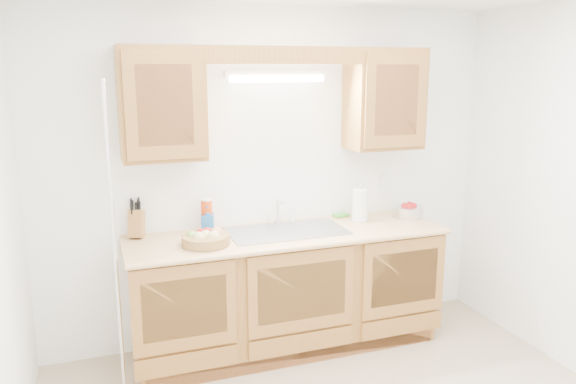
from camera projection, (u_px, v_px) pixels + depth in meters
name	position (u px, v px, depth m)	size (l,w,h in m)	color
room	(365.00, 229.00, 2.87)	(3.52, 3.50, 2.50)	tan
base_cabinets	(287.00, 291.00, 4.15)	(2.20, 0.60, 0.86)	#A97431
countertop	(287.00, 235.00, 4.04)	(2.30, 0.63, 0.04)	tan
upper_cabinet_left	(161.00, 104.00, 3.70)	(0.55, 0.33, 0.75)	#A97431
upper_cabinet_right	(384.00, 99.00, 4.24)	(0.55, 0.33, 0.75)	#A97431
valance	(287.00, 55.00, 3.77)	(2.20, 0.05, 0.12)	#A97431
fluorescent_fixture	(277.00, 76.00, 4.01)	(0.76, 0.08, 0.08)	white
sink	(287.00, 241.00, 4.07)	(0.84, 0.46, 0.36)	#9E9EA3
wire_shelf_pole	(114.00, 247.00, 3.39)	(0.03, 0.03, 2.00)	silver
outlet_plate	(385.00, 181.00, 4.57)	(0.08, 0.01, 0.12)	white
fruit_basket	(206.00, 238.00, 3.74)	(0.41, 0.41, 0.10)	olive
knife_block	(136.00, 223.00, 3.90)	(0.14, 0.18, 0.29)	#A97431
orange_canister	(207.00, 215.00, 4.03)	(0.09, 0.09, 0.24)	red
soap_bottle	(208.00, 219.00, 4.01)	(0.09, 0.09, 0.20)	#2264AA
sponge	(341.00, 216.00, 4.44)	(0.14, 0.10, 0.03)	#CC333F
paper_towel	(360.00, 205.00, 4.31)	(0.14, 0.14, 0.29)	silver
apple_bowl	(408.00, 211.00, 4.42)	(0.31, 0.31, 0.12)	silver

